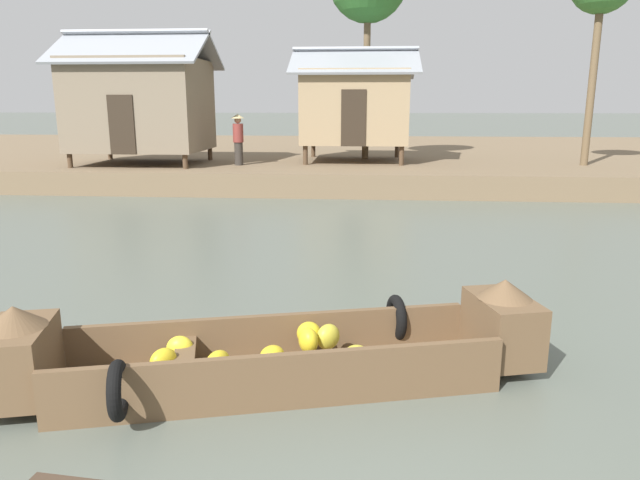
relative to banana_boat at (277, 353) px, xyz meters
name	(u,v)px	position (x,y,z in m)	size (l,w,h in m)	color
ground_plane	(372,238)	(0.99, 6.48, -0.33)	(300.00, 300.00, 0.00)	#596056
riverbank_strip	(369,156)	(0.99, 21.35, 0.03)	(160.00, 20.00, 0.71)	#756047
banana_boat	(277,353)	(0.00, 0.00, 0.00)	(5.32, 2.42, 0.96)	brown
stilt_house_left	(141,103)	(-6.66, 14.04, 2.38)	(4.84, 3.84, 4.32)	#4C3826
stilt_house_mid_left	(355,105)	(0.42, 15.57, 2.31)	(4.28, 3.83, 3.87)	#4C3826
vendor_person	(238,137)	(-3.35, 13.78, 1.31)	(0.44, 0.44, 1.66)	#332D28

